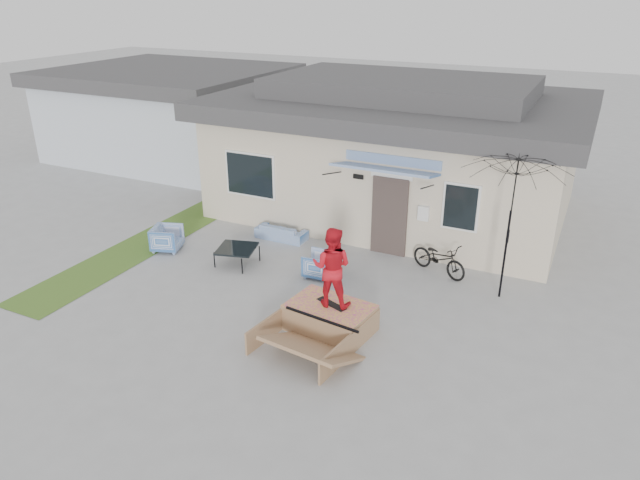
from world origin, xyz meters
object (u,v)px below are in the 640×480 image
at_px(skate_ramp, 330,318).
at_px(armchair_right, 319,263).
at_px(bicycle, 440,255).
at_px(skater, 332,266).
at_px(skateboard, 331,304).
at_px(loveseat, 281,229).
at_px(patio_umbrella, 509,226).
at_px(coffee_table, 237,256).
at_px(armchair_left, 167,237).

bearing_deg(skate_ramp, armchair_right, 128.79).
xyz_separation_m(bicycle, skater, (-1.31, -3.44, 0.94)).
distance_m(armchair_right, bicycle, 2.96).
xyz_separation_m(bicycle, skateboard, (-1.31, -3.44, 0.08)).
bearing_deg(skate_ramp, loveseat, 138.55).
relative_size(patio_umbrella, skater, 1.40).
bearing_deg(skater, loveseat, -57.65).
bearing_deg(skater, patio_umbrella, -144.19).
height_order(bicycle, skateboard, bicycle).
relative_size(armchair_right, skateboard, 0.95).
bearing_deg(armchair_right, bicycle, 115.10).
relative_size(bicycle, patio_umbrella, 0.67).
height_order(loveseat, bicycle, bicycle).
height_order(skateboard, skater, skater).
xyz_separation_m(coffee_table, skateboard, (3.44, -1.71, 0.35)).
xyz_separation_m(patio_umbrella, skateboard, (-2.89, -2.91, -1.17)).
distance_m(loveseat, skater, 4.98).
bearing_deg(loveseat, coffee_table, 83.96).
height_order(bicycle, patio_umbrella, patio_umbrella).
relative_size(armchair_left, skater, 0.44).
bearing_deg(bicycle, armchair_left, 127.43).
distance_m(bicycle, skateboard, 3.69).
height_order(armchair_left, armchair_right, armchair_left).
bearing_deg(skate_ramp, patio_umbrella, 52.98).
bearing_deg(armchair_right, coffee_table, -85.87).
distance_m(armchair_right, patio_umbrella, 4.48).
bearing_deg(skateboard, loveseat, 152.63).
relative_size(armchair_right, bicycle, 0.44).
xyz_separation_m(coffee_table, bicycle, (4.75, 1.73, 0.27)).
bearing_deg(skateboard, coffee_table, 174.49).
relative_size(armchair_left, bicycle, 0.48).
bearing_deg(loveseat, armchair_right, 140.88).
bearing_deg(bicycle, armchair_right, 141.67).
height_order(armchair_right, skater, skater).
bearing_deg(bicycle, loveseat, 110.50).
height_order(armchair_right, bicycle, bicycle).
bearing_deg(coffee_table, patio_umbrella, 10.72).
distance_m(skate_ramp, skateboard, 0.31).
relative_size(loveseat, skater, 0.87).
height_order(armchair_left, patio_umbrella, patio_umbrella).
relative_size(coffee_table, bicycle, 0.59).
relative_size(skate_ramp, skateboard, 3.08).
distance_m(patio_umbrella, skater, 4.11).
distance_m(armchair_right, coffee_table, 2.19).
distance_m(loveseat, patio_umbrella, 6.33).
distance_m(bicycle, skate_ramp, 3.75).
bearing_deg(armchair_left, skater, -124.92).
bearing_deg(armchair_left, bicycle, -93.98).
height_order(bicycle, skater, skater).
xyz_separation_m(patio_umbrella, skater, (-2.89, -2.91, -0.31)).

